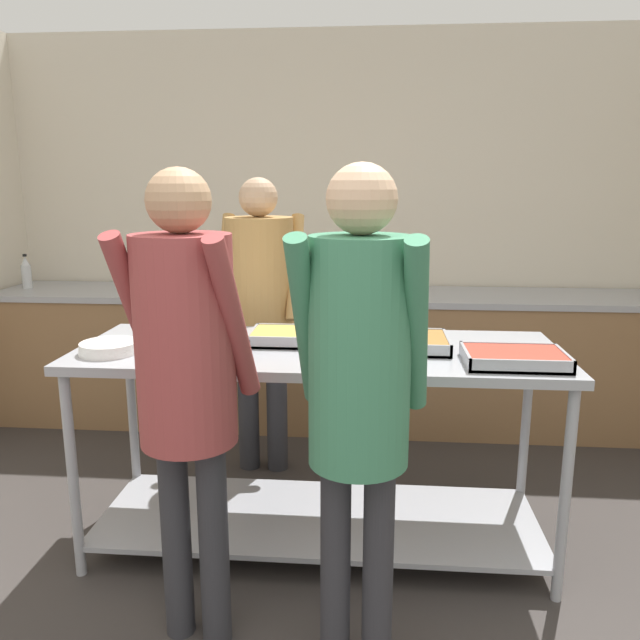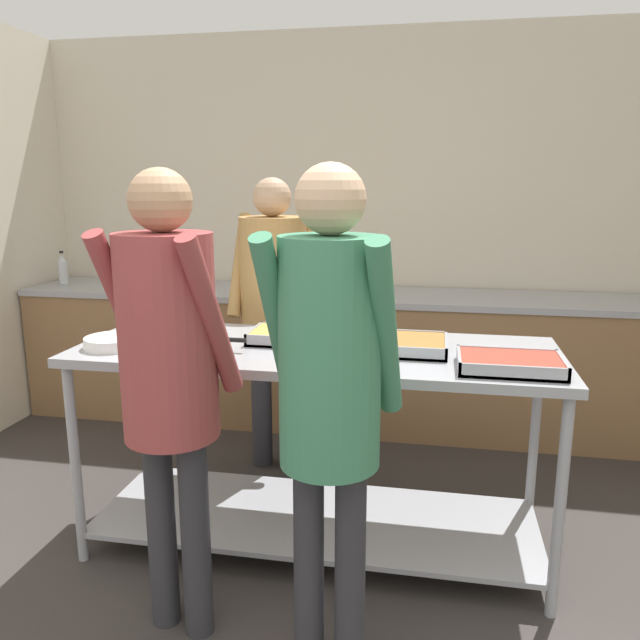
{
  "view_description": "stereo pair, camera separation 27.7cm",
  "coord_description": "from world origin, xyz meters",
  "px_view_note": "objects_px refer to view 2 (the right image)",
  "views": [
    {
      "loc": [
        0.22,
        -1.07,
        1.64
      ],
      "look_at": [
        -0.01,
        1.64,
        1.04
      ],
      "focal_mm": 35.0,
      "sensor_mm": 36.0,
      "label": 1
    },
    {
      "loc": [
        0.5,
        -1.03,
        1.64
      ],
      "look_at": [
        -0.01,
        1.64,
        1.04
      ],
      "focal_mm": 35.0,
      "sensor_mm": 36.0,
      "label": 2
    }
  ],
  "objects_px": {
    "plate_stack": "(113,342)",
    "cook_behind_counter": "(274,295)",
    "guest_serving_right": "(169,358)",
    "sauce_pan": "(190,342)",
    "water_bottle": "(63,269)",
    "serving_tray_greens": "(402,345)",
    "guest_serving_left": "(330,375)",
    "serving_tray_vegetables": "(302,337)",
    "serving_tray_roast": "(510,364)"
  },
  "relations": [
    {
      "from": "plate_stack",
      "to": "cook_behind_counter",
      "type": "height_order",
      "value": "cook_behind_counter"
    },
    {
      "from": "guest_serving_right",
      "to": "sauce_pan",
      "type": "bearing_deg",
      "value": 104.93
    },
    {
      "from": "cook_behind_counter",
      "to": "water_bottle",
      "type": "relative_size",
      "value": 6.97
    },
    {
      "from": "sauce_pan",
      "to": "serving_tray_greens",
      "type": "xyz_separation_m",
      "value": [
        0.89,
        0.16,
        -0.01
      ]
    },
    {
      "from": "guest_serving_left",
      "to": "water_bottle",
      "type": "height_order",
      "value": "guest_serving_left"
    },
    {
      "from": "sauce_pan",
      "to": "guest_serving_right",
      "type": "xyz_separation_m",
      "value": [
        0.14,
        -0.51,
        0.08
      ]
    },
    {
      "from": "sauce_pan",
      "to": "cook_behind_counter",
      "type": "bearing_deg",
      "value": 81.31
    },
    {
      "from": "cook_behind_counter",
      "to": "water_bottle",
      "type": "height_order",
      "value": "cook_behind_counter"
    },
    {
      "from": "serving_tray_vegetables",
      "to": "serving_tray_greens",
      "type": "bearing_deg",
      "value": -7.34
    },
    {
      "from": "serving_tray_greens",
      "to": "guest_serving_left",
      "type": "height_order",
      "value": "guest_serving_left"
    },
    {
      "from": "serving_tray_roast",
      "to": "cook_behind_counter",
      "type": "distance_m",
      "value": 1.51
    },
    {
      "from": "cook_behind_counter",
      "to": "serving_tray_greens",
      "type": "bearing_deg",
      "value": -43.95
    },
    {
      "from": "guest_serving_right",
      "to": "cook_behind_counter",
      "type": "xyz_separation_m",
      "value": [
        -0.0,
        1.4,
        -0.03
      ]
    },
    {
      "from": "guest_serving_left",
      "to": "serving_tray_greens",
      "type": "bearing_deg",
      "value": 77.38
    },
    {
      "from": "serving_tray_roast",
      "to": "water_bottle",
      "type": "relative_size",
      "value": 1.64
    },
    {
      "from": "guest_serving_left",
      "to": "water_bottle",
      "type": "relative_size",
      "value": 7.1
    },
    {
      "from": "serving_tray_vegetables",
      "to": "cook_behind_counter",
      "type": "bearing_deg",
      "value": 114.49
    },
    {
      "from": "serving_tray_vegetables",
      "to": "guest_serving_left",
      "type": "xyz_separation_m",
      "value": [
        0.27,
        -0.85,
        0.1
      ]
    },
    {
      "from": "water_bottle",
      "to": "guest_serving_left",
      "type": "bearing_deg",
      "value": -43.84
    },
    {
      "from": "guest_serving_right",
      "to": "cook_behind_counter",
      "type": "relative_size",
      "value": 1.01
    },
    {
      "from": "plate_stack",
      "to": "water_bottle",
      "type": "distance_m",
      "value": 2.11
    },
    {
      "from": "water_bottle",
      "to": "serving_tray_vegetables",
      "type": "bearing_deg",
      "value": -34.24
    },
    {
      "from": "sauce_pan",
      "to": "guest_serving_left",
      "type": "bearing_deg",
      "value": -41.4
    },
    {
      "from": "guest_serving_right",
      "to": "cook_behind_counter",
      "type": "distance_m",
      "value": 1.4
    },
    {
      "from": "guest_serving_right",
      "to": "serving_tray_greens",
      "type": "bearing_deg",
      "value": 41.29
    },
    {
      "from": "guest_serving_right",
      "to": "plate_stack",
      "type": "bearing_deg",
      "value": 134.94
    },
    {
      "from": "sauce_pan",
      "to": "water_bottle",
      "type": "xyz_separation_m",
      "value": [
        -1.64,
        1.63,
        0.05
      ]
    },
    {
      "from": "serving_tray_greens",
      "to": "sauce_pan",
      "type": "bearing_deg",
      "value": -170.06
    },
    {
      "from": "sauce_pan",
      "to": "guest_serving_left",
      "type": "height_order",
      "value": "guest_serving_left"
    },
    {
      "from": "serving_tray_vegetables",
      "to": "cook_behind_counter",
      "type": "xyz_separation_m",
      "value": [
        -0.31,
        0.67,
        0.06
      ]
    },
    {
      "from": "serving_tray_vegetables",
      "to": "cook_behind_counter",
      "type": "relative_size",
      "value": 0.27
    },
    {
      "from": "serving_tray_vegetables",
      "to": "cook_behind_counter",
      "type": "height_order",
      "value": "cook_behind_counter"
    },
    {
      "from": "serving_tray_roast",
      "to": "guest_serving_left",
      "type": "relative_size",
      "value": 0.23
    },
    {
      "from": "water_bottle",
      "to": "cook_behind_counter",
      "type": "bearing_deg",
      "value": -22.75
    },
    {
      "from": "sauce_pan",
      "to": "guest_serving_right",
      "type": "distance_m",
      "value": 0.53
    },
    {
      "from": "plate_stack",
      "to": "guest_serving_left",
      "type": "distance_m",
      "value": 1.22
    },
    {
      "from": "cook_behind_counter",
      "to": "water_bottle",
      "type": "distance_m",
      "value": 1.93
    },
    {
      "from": "serving_tray_vegetables",
      "to": "water_bottle",
      "type": "relative_size",
      "value": 1.9
    },
    {
      "from": "sauce_pan",
      "to": "guest_serving_right",
      "type": "bearing_deg",
      "value": -75.07
    },
    {
      "from": "plate_stack",
      "to": "serving_tray_greens",
      "type": "relative_size",
      "value": 0.65
    },
    {
      "from": "serving_tray_roast",
      "to": "guest_serving_right",
      "type": "xyz_separation_m",
      "value": [
        -1.18,
        -0.46,
        0.09
      ]
    },
    {
      "from": "serving_tray_greens",
      "to": "cook_behind_counter",
      "type": "relative_size",
      "value": 0.23
    },
    {
      "from": "serving_tray_vegetables",
      "to": "serving_tray_greens",
      "type": "height_order",
      "value": "same"
    },
    {
      "from": "plate_stack",
      "to": "cook_behind_counter",
      "type": "bearing_deg",
      "value": 62.43
    },
    {
      "from": "plate_stack",
      "to": "sauce_pan",
      "type": "xyz_separation_m",
      "value": [
        0.34,
        0.03,
        0.01
      ]
    },
    {
      "from": "plate_stack",
      "to": "serving_tray_vegetables",
      "type": "xyz_separation_m",
      "value": [
        0.78,
        0.24,
        0.0
      ]
    },
    {
      "from": "plate_stack",
      "to": "guest_serving_right",
      "type": "bearing_deg",
      "value": -45.06
    },
    {
      "from": "serving_tray_vegetables",
      "to": "serving_tray_greens",
      "type": "relative_size",
      "value": 1.2
    },
    {
      "from": "serving_tray_greens",
      "to": "serving_tray_roast",
      "type": "xyz_separation_m",
      "value": [
        0.42,
        -0.21,
        -0.0
      ]
    },
    {
      "from": "serving_tray_roast",
      "to": "guest_serving_left",
      "type": "distance_m",
      "value": 0.84
    }
  ]
}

